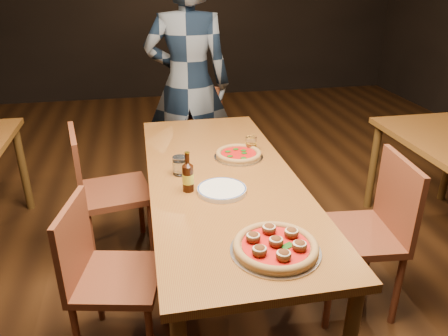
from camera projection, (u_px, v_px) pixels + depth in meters
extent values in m
plane|color=black|center=(222.00, 285.00, 2.71)|extent=(9.00, 9.00, 0.00)
cube|color=brown|center=(222.00, 179.00, 2.40)|extent=(0.80, 2.00, 0.04)
cylinder|color=#553918|center=(156.00, 174.00, 3.34)|extent=(0.06, 0.06, 0.71)
cylinder|color=#553918|center=(242.00, 167.00, 3.46)|extent=(0.06, 0.06, 0.71)
cylinder|color=#553918|center=(23.00, 169.00, 3.43)|extent=(0.06, 0.06, 0.71)
cylinder|color=#553918|center=(373.00, 167.00, 3.46)|extent=(0.06, 0.06, 0.71)
cylinder|color=#B7B7BF|center=(275.00, 251.00, 1.76)|extent=(0.37, 0.37, 0.01)
cylinder|color=tan|center=(276.00, 248.00, 1.75)|extent=(0.34, 0.34, 0.02)
torus|color=tan|center=(276.00, 246.00, 1.75)|extent=(0.35, 0.35, 0.03)
cylinder|color=#A31809|center=(276.00, 246.00, 1.74)|extent=(0.27, 0.27, 0.00)
cylinder|color=#B7B7BF|center=(239.00, 157.00, 2.63)|extent=(0.30, 0.30, 0.01)
cylinder|color=tan|center=(239.00, 155.00, 2.63)|extent=(0.27, 0.27, 0.02)
torus|color=tan|center=(239.00, 154.00, 2.62)|extent=(0.28, 0.28, 0.03)
cylinder|color=#A31809|center=(239.00, 153.00, 2.62)|extent=(0.21, 0.21, 0.00)
cylinder|color=white|center=(222.00, 190.00, 2.22)|extent=(0.25, 0.25, 0.02)
cylinder|color=black|center=(188.00, 178.00, 2.21)|extent=(0.06, 0.06, 0.14)
cylinder|color=black|center=(187.00, 160.00, 2.16)|extent=(0.02, 0.02, 0.07)
cylinder|color=yellow|center=(188.00, 178.00, 2.21)|extent=(0.06, 0.06, 0.05)
cylinder|color=white|center=(180.00, 166.00, 2.40)|extent=(0.08, 0.08, 0.10)
cylinder|color=#AA6713|center=(251.00, 144.00, 2.72)|extent=(0.07, 0.07, 0.09)
imported|color=black|center=(188.00, 85.00, 3.50)|extent=(0.74, 0.54, 1.87)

